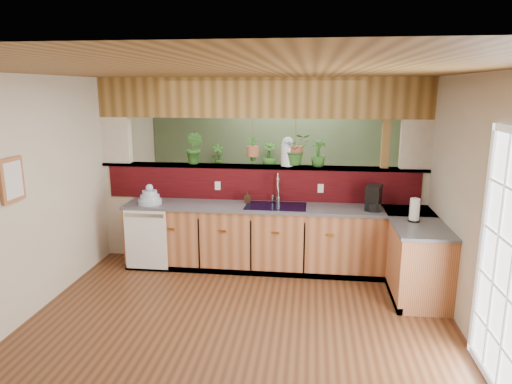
# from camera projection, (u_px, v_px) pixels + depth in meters

# --- Properties ---
(ground) EXTENTS (4.60, 7.00, 0.01)m
(ground) POSITION_uv_depth(u_px,v_px,m) (247.00, 299.00, 5.43)
(ground) COLOR #57311A
(ground) RESTS_ON ground
(ceiling) EXTENTS (4.60, 7.00, 0.01)m
(ceiling) POSITION_uv_depth(u_px,v_px,m) (246.00, 74.00, 4.85)
(ceiling) COLOR brown
(ceiling) RESTS_ON ground
(wall_back) EXTENTS (4.60, 0.02, 2.60)m
(wall_back) POSITION_uv_depth(u_px,v_px,m) (273.00, 151.00, 8.53)
(wall_back) COLOR beige
(wall_back) RESTS_ON ground
(wall_left) EXTENTS (0.02, 7.00, 2.60)m
(wall_left) POSITION_uv_depth(u_px,v_px,m) (56.00, 187.00, 5.42)
(wall_left) COLOR beige
(wall_left) RESTS_ON ground
(wall_right) EXTENTS (0.02, 7.00, 2.60)m
(wall_right) POSITION_uv_depth(u_px,v_px,m) (460.00, 199.00, 4.87)
(wall_right) COLOR beige
(wall_right) RESTS_ON ground
(pass_through_partition) EXTENTS (4.60, 0.21, 2.60)m
(pass_through_partition) POSITION_uv_depth(u_px,v_px,m) (262.00, 179.00, 6.47)
(pass_through_partition) COLOR beige
(pass_through_partition) RESTS_ON ground
(pass_through_ledge) EXTENTS (4.60, 0.21, 0.04)m
(pass_through_ledge) POSITION_uv_depth(u_px,v_px,m) (260.00, 167.00, 6.43)
(pass_through_ledge) COLOR brown
(pass_through_ledge) RESTS_ON ground
(header_beam) EXTENTS (4.60, 0.15, 0.55)m
(header_beam) POSITION_uv_depth(u_px,v_px,m) (261.00, 98.00, 6.22)
(header_beam) COLOR brown
(header_beam) RESTS_ON ground
(sage_backwall) EXTENTS (4.55, 0.02, 2.55)m
(sage_backwall) POSITION_uv_depth(u_px,v_px,m) (273.00, 151.00, 8.51)
(sage_backwall) COLOR #506545
(sage_backwall) RESTS_ON ground
(countertop) EXTENTS (4.14, 1.52, 0.90)m
(countertop) POSITION_uv_depth(u_px,v_px,m) (319.00, 242.00, 6.07)
(countertop) COLOR #9B5A35
(countertop) RESTS_ON ground
(dishwasher) EXTENTS (0.58, 0.03, 0.82)m
(dishwasher) POSITION_uv_depth(u_px,v_px,m) (146.00, 240.00, 6.15)
(dishwasher) COLOR white
(dishwasher) RESTS_ON ground
(navy_sink) EXTENTS (0.82, 0.50, 0.18)m
(navy_sink) POSITION_uv_depth(u_px,v_px,m) (276.00, 212.00, 6.16)
(navy_sink) COLOR black
(navy_sink) RESTS_ON countertop
(french_door) EXTENTS (0.06, 1.02, 2.16)m
(french_door) POSITION_uv_depth(u_px,v_px,m) (503.00, 266.00, 3.67)
(french_door) COLOR white
(french_door) RESTS_ON ground
(framed_print) EXTENTS (0.04, 0.35, 0.45)m
(framed_print) POSITION_uv_depth(u_px,v_px,m) (12.00, 180.00, 4.58)
(framed_print) COLOR #9B5A35
(framed_print) RESTS_ON wall_left
(faucet) EXTENTS (0.18, 0.19, 0.43)m
(faucet) POSITION_uv_depth(u_px,v_px,m) (278.00, 187.00, 6.25)
(faucet) COLOR #B7B7B2
(faucet) RESTS_ON countertop
(dish_stack) EXTENTS (0.32, 0.32, 0.28)m
(dish_stack) POSITION_uv_depth(u_px,v_px,m) (150.00, 198.00, 6.23)
(dish_stack) COLOR #A5B8D5
(dish_stack) RESTS_ON countertop
(soap_dispenser) EXTENTS (0.09, 0.09, 0.18)m
(soap_dispenser) POSITION_uv_depth(u_px,v_px,m) (247.00, 197.00, 6.30)
(soap_dispenser) COLOR #362313
(soap_dispenser) RESTS_ON countertop
(coffee_maker) EXTENTS (0.17, 0.29, 0.33)m
(coffee_maker) POSITION_uv_depth(u_px,v_px,m) (374.00, 199.00, 5.93)
(coffee_maker) COLOR black
(coffee_maker) RESTS_ON countertop
(paper_towel) EXTENTS (0.14, 0.14, 0.30)m
(paper_towel) POSITION_uv_depth(u_px,v_px,m) (415.00, 210.00, 5.41)
(paper_towel) COLOR black
(paper_towel) RESTS_ON countertop
(glass_jar) EXTENTS (0.18, 0.18, 0.40)m
(glass_jar) POSITION_uv_depth(u_px,v_px,m) (288.00, 151.00, 6.34)
(glass_jar) COLOR silver
(glass_jar) RESTS_ON pass_through_ledge
(ledge_plant_left) EXTENTS (0.31, 0.29, 0.46)m
(ledge_plant_left) POSITION_uv_depth(u_px,v_px,m) (194.00, 148.00, 6.49)
(ledge_plant_left) COLOR #2A591F
(ledge_plant_left) RESTS_ON pass_through_ledge
(ledge_plant_right) EXTENTS (0.22, 0.22, 0.37)m
(ledge_plant_right) POSITION_uv_depth(u_px,v_px,m) (318.00, 153.00, 6.29)
(ledge_plant_right) COLOR #2A591F
(ledge_plant_right) RESTS_ON pass_through_ledge
(hanging_plant_a) EXTENTS (0.20, 0.17, 0.53)m
(hanging_plant_a) POSITION_uv_depth(u_px,v_px,m) (253.00, 141.00, 6.37)
(hanging_plant_a) COLOR brown
(hanging_plant_a) RESTS_ON header_beam
(hanging_plant_b) EXTENTS (0.48, 0.45, 0.55)m
(hanging_plant_b) POSITION_uv_depth(u_px,v_px,m) (296.00, 136.00, 6.28)
(hanging_plant_b) COLOR brown
(hanging_plant_b) RESTS_ON header_beam
(shelving_console) EXTENTS (1.62, 0.57, 1.05)m
(shelving_console) POSITION_uv_depth(u_px,v_px,m) (241.00, 195.00, 8.54)
(shelving_console) COLOR black
(shelving_console) RESTS_ON ground
(shelf_plant_a) EXTENTS (0.27, 0.23, 0.43)m
(shelf_plant_a) POSITION_uv_depth(u_px,v_px,m) (218.00, 155.00, 8.42)
(shelf_plant_a) COLOR #2A591F
(shelf_plant_a) RESTS_ON shelving_console
(shelf_plant_b) EXTENTS (0.26, 0.26, 0.47)m
(shelf_plant_b) POSITION_uv_depth(u_px,v_px,m) (269.00, 155.00, 8.30)
(shelf_plant_b) COLOR #2A591F
(shelf_plant_b) RESTS_ON shelving_console
(floor_plant) EXTENTS (0.82, 0.74, 0.80)m
(floor_plant) POSITION_uv_depth(u_px,v_px,m) (340.00, 217.00, 7.45)
(floor_plant) COLOR #2A591F
(floor_plant) RESTS_ON ground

